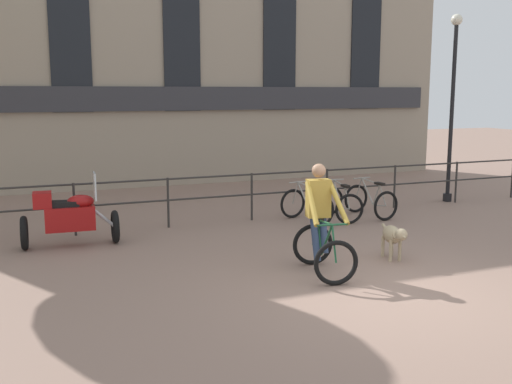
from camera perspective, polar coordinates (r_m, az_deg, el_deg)
name	(u,v)px	position (r m, az deg, el deg)	size (l,w,h in m)	color
ground_plane	(389,292)	(8.80, 12.52, -9.28)	(60.00, 60.00, 0.00)	#8E7060
canal_railing	(252,189)	(13.11, -0.41, 0.33)	(15.05, 0.05, 1.05)	#2D2B28
building_facade	(179,47)	(18.48, -7.34, 13.56)	(18.00, 0.72, 8.28)	gray
cyclist_with_bike	(321,225)	(9.38, 6.24, -3.10)	(0.87, 1.27, 1.70)	black
dog	(394,236)	(10.32, 12.97, -4.07)	(0.34, 0.90, 0.61)	tan
parked_motorcycle	(69,216)	(11.42, -17.37, -2.23)	(1.75, 0.73, 1.35)	black
parked_bicycle_near_lamp	(307,206)	(13.00, 4.87, -1.34)	(0.83, 1.20, 0.86)	black
parked_bicycle_mid_left	(339,203)	(13.39, 7.95, -1.09)	(0.78, 1.17, 0.86)	black
parked_bicycle_mid_right	(371,201)	(13.81, 10.86, -0.84)	(0.78, 1.18, 0.86)	black
street_lamp	(453,99)	(16.04, 18.21, 8.43)	(0.28, 0.28, 4.70)	black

